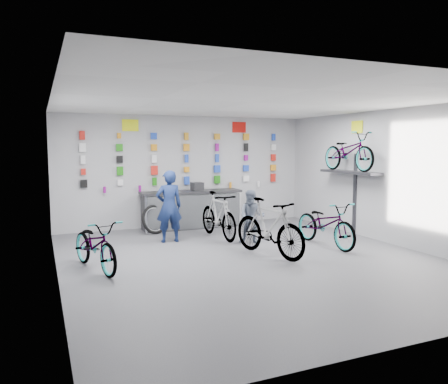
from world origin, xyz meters
name	(u,v)px	position (x,y,z in m)	size (l,w,h in m)	color
floor	(251,259)	(0.00, 0.00, 0.00)	(8.00, 8.00, 0.00)	#4B4B4F
ceiling	(252,102)	(0.00, 0.00, 3.00)	(8.00, 8.00, 0.00)	white
wall_back	(186,171)	(0.00, 4.00, 1.50)	(7.00, 7.00, 0.00)	#B4B4B6
wall_front	(419,210)	(0.00, -4.00, 1.50)	(7.00, 7.00, 0.00)	#B4B4B6
wall_left	(55,189)	(-3.50, 0.00, 1.50)	(8.00, 8.00, 0.00)	#B4B4B6
wall_right	(392,177)	(3.50, 0.00, 1.50)	(8.00, 8.00, 0.00)	#B4B4B6
counter	(192,210)	(0.00, 3.54, 0.49)	(2.70, 0.66, 1.00)	black
merch_wall	(187,161)	(0.01, 3.93, 1.77)	(5.56, 0.08, 1.56)	black
wall_bracket	(350,176)	(3.33, 1.20, 1.46)	(0.39, 1.90, 2.00)	#333338
sign_left	(130,125)	(-1.50, 3.98, 2.72)	(0.42, 0.02, 0.30)	#F5FF17
sign_right	(239,127)	(1.60, 3.98, 2.72)	(0.42, 0.02, 0.30)	red
sign_side	(357,127)	(3.48, 1.20, 2.65)	(0.02, 0.40, 0.30)	#F5FF17
bike_left	(95,245)	(-2.86, 0.40, 0.46)	(0.61, 1.74, 0.92)	gray
bike_center	(269,227)	(0.45, 0.09, 0.57)	(0.54, 1.91, 1.15)	gray
bike_right	(326,224)	(2.02, 0.37, 0.50)	(0.66, 1.89, 0.99)	gray
bike_service	(218,215)	(0.16, 2.05, 0.55)	(0.52, 1.83, 1.10)	gray
bike_wall	(349,152)	(3.25, 1.20, 2.05)	(0.63, 1.80, 0.95)	gray
clerk	(169,206)	(-1.03, 2.10, 0.82)	(0.60, 0.39, 1.64)	#13224F
customer	(252,217)	(0.63, 1.22, 0.60)	(0.59, 0.46, 1.21)	slate
spare_wheel	(155,219)	(-1.10, 3.17, 0.36)	(0.78, 0.51, 0.74)	black
register	(197,186)	(0.16, 3.55, 1.11)	(0.28, 0.30, 0.22)	black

